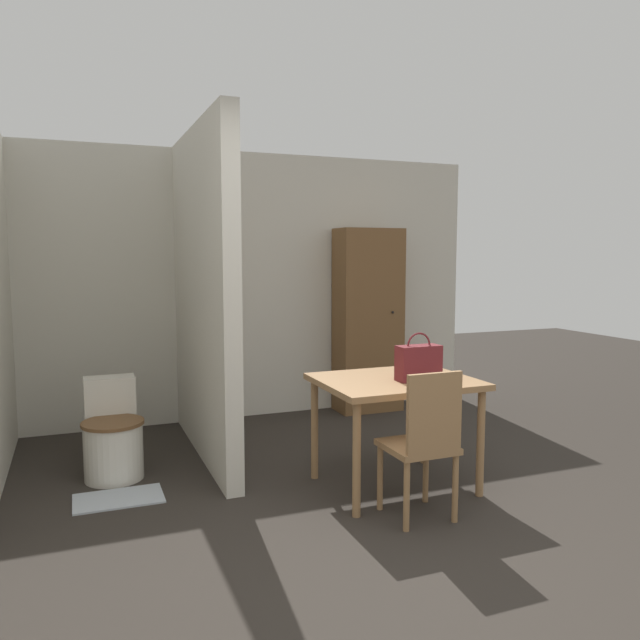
% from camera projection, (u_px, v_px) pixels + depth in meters
% --- Properties ---
extents(ground_plane, '(16.00, 16.00, 0.00)m').
position_uv_depth(ground_plane, '(427.00, 601.00, 2.81)').
color(ground_plane, '#2D2823').
extents(wall_back, '(4.84, 0.12, 2.50)m').
position_uv_depth(wall_back, '(236.00, 286.00, 5.91)').
color(wall_back, beige).
rests_on(wall_back, ground_plane).
extents(partition_wall, '(0.12, 1.95, 2.50)m').
position_uv_depth(partition_wall, '(203.00, 294.00, 4.77)').
color(partition_wall, beige).
rests_on(partition_wall, ground_plane).
extents(dining_table, '(1.00, 0.81, 0.74)m').
position_uv_depth(dining_table, '(395.00, 391.00, 4.13)').
color(dining_table, '#997047').
rests_on(dining_table, ground_plane).
extents(wooden_chair, '(0.39, 0.39, 0.90)m').
position_uv_depth(wooden_chair, '(424.00, 440.00, 3.62)').
color(wooden_chair, '#997047').
rests_on(wooden_chair, ground_plane).
extents(toilet, '(0.42, 0.57, 0.67)m').
position_uv_depth(toilet, '(113.00, 438.00, 4.37)').
color(toilet, silver).
rests_on(toilet, ground_plane).
extents(handbag, '(0.29, 0.12, 0.32)m').
position_uv_depth(handbag, '(419.00, 362.00, 4.05)').
color(handbag, maroon).
rests_on(handbag, dining_table).
extents(wooden_cabinet, '(0.64, 0.38, 1.81)m').
position_uv_depth(wooden_cabinet, '(368.00, 320.00, 6.18)').
color(wooden_cabinet, brown).
rests_on(wooden_cabinet, ground_plane).
extents(bath_mat, '(0.55, 0.34, 0.01)m').
position_uv_depth(bath_mat, '(119.00, 498.00, 3.97)').
color(bath_mat, '#B2BCC6').
rests_on(bath_mat, ground_plane).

